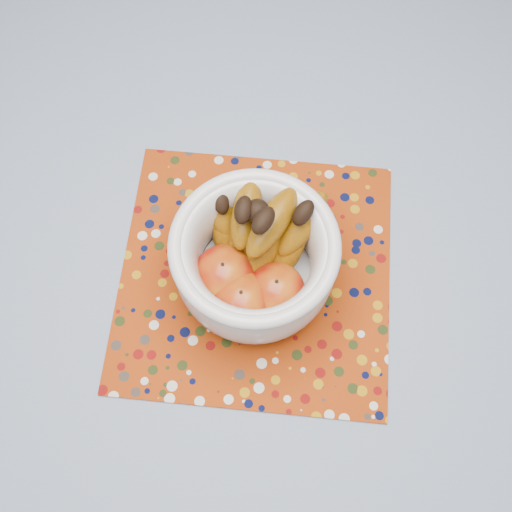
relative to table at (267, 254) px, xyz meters
The scene contains 4 objects.
table is the anchor object (origin of this frame).
tablecloth 0.08m from the table, ahead, with size 1.32×1.32×0.01m, color slate.
placemat 0.11m from the table, 84.34° to the right, with size 0.41×0.41×0.00m, color #912E07.
fruit_bowl 0.19m from the table, 85.12° to the right, with size 0.26×0.25×0.19m.
Camera 1 is at (0.13, -0.37, 1.63)m, focal length 42.00 mm.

